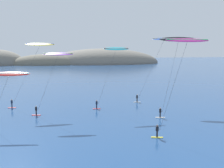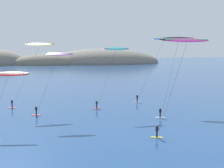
{
  "view_description": "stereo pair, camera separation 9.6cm",
  "coord_description": "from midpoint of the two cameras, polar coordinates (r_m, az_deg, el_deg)",
  "views": [
    {
      "loc": [
        -12.5,
        -17.66,
        11.43
      ],
      "look_at": [
        -1.53,
        25.62,
        5.71
      ],
      "focal_mm": 45.0,
      "sensor_mm": 36.0,
      "label": 1
    },
    {
      "loc": [
        -12.41,
        -17.69,
        11.43
      ],
      "look_at": [
        -1.53,
        25.62,
        5.71
      ],
      "focal_mm": 45.0,
      "sensor_mm": 36.0,
      "label": 2
    }
  ],
  "objects": [
    {
      "name": "kitesurfer_red",
      "position": [
        43.61,
        -20.52,
        1.16
      ],
      "size": [
        6.89,
        2.24,
        8.04
      ],
      "color": "yellow",
      "rests_on": "ground"
    },
    {
      "name": "kitesurfer_yellow",
      "position": [
        56.05,
        -14.86,
        6.98
      ],
      "size": [
        9.17,
        1.55,
        12.5
      ],
      "color": "red",
      "rests_on": "ground"
    },
    {
      "name": "kitesurfer_blue",
      "position": [
        58.55,
        10.11,
        8.12
      ],
      "size": [
        8.24,
        4.5,
        13.63
      ],
      "color": "silver",
      "rests_on": "ground"
    },
    {
      "name": "kitesurfer_purple",
      "position": [
        48.25,
        -11.34,
        5.0
      ],
      "size": [
        7.28,
        2.01,
        10.77
      ],
      "color": "red",
      "rests_on": "ground"
    },
    {
      "name": "kitesurfer_magenta",
      "position": [
        36.71,
        14.49,
        6.98
      ],
      "size": [
        7.52,
        1.37,
        12.73
      ],
      "color": "yellow",
      "rests_on": "ground"
    },
    {
      "name": "kitesurfer_cyan",
      "position": [
        52.81,
        0.44,
        6.17
      ],
      "size": [
        7.05,
        1.45,
        11.7
      ],
      "color": "red",
      "rests_on": "ground"
    },
    {
      "name": "headland_island",
      "position": [
        209.22,
        -7.67,
        4.11
      ],
      "size": [
        140.5,
        49.48,
        22.32
      ],
      "color": "#6B6656",
      "rests_on": "ground"
    },
    {
      "name": "kitesurfer_black",
      "position": [
        46.68,
        13.09,
        7.76
      ],
      "size": [
        6.73,
        2.23,
        13.3
      ],
      "color": "silver",
      "rests_on": "ground"
    }
  ]
}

